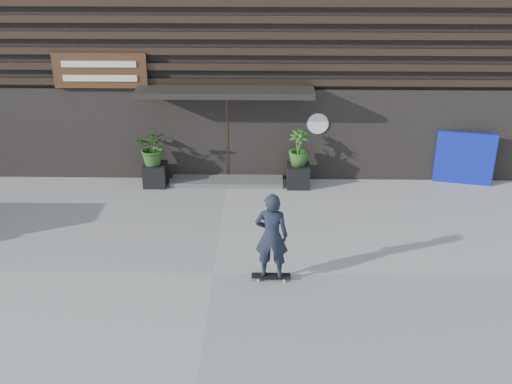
{
  "coord_description": "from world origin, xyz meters",
  "views": [
    {
      "loc": [
        1.06,
        -10.73,
        6.73
      ],
      "look_at": [
        0.83,
        1.59,
        1.1
      ],
      "focal_mm": 43.46,
      "sensor_mm": 36.0,
      "label": 1
    }
  ],
  "objects_px": {
    "planter_pot_left": "(155,175)",
    "planter_pot_right": "(298,176)",
    "skateboarder": "(272,236)",
    "blue_tarp": "(465,158)"
  },
  "relations": [
    {
      "from": "planter_pot_left",
      "to": "skateboarder",
      "type": "bearing_deg",
      "value": -56.28
    },
    {
      "from": "skateboarder",
      "to": "planter_pot_left",
      "type": "bearing_deg",
      "value": 123.72
    },
    {
      "from": "skateboarder",
      "to": "blue_tarp",
      "type": "bearing_deg",
      "value": 43.52
    },
    {
      "from": "planter_pot_left",
      "to": "planter_pot_right",
      "type": "distance_m",
      "value": 3.8
    },
    {
      "from": "planter_pot_right",
      "to": "skateboarder",
      "type": "relative_size",
      "value": 0.32
    },
    {
      "from": "planter_pot_right",
      "to": "planter_pot_left",
      "type": "bearing_deg",
      "value": 180.0
    },
    {
      "from": "skateboarder",
      "to": "planter_pot_right",
      "type": "bearing_deg",
      "value": 80.95
    },
    {
      "from": "planter_pot_left",
      "to": "planter_pot_right",
      "type": "relative_size",
      "value": 1.0
    },
    {
      "from": "planter_pot_left",
      "to": "skateboarder",
      "type": "distance_m",
      "value": 5.57
    },
    {
      "from": "planter_pot_left",
      "to": "planter_pot_right",
      "type": "height_order",
      "value": "same"
    }
  ]
}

